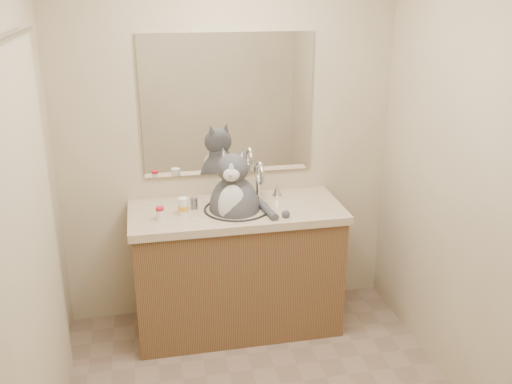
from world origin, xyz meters
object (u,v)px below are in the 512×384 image
pill_bottle_redcap (160,214)px  grey_canister (194,203)px  pill_bottle_orange (183,207)px  cat (234,204)px

pill_bottle_redcap → grey_canister: 0.26m
pill_bottle_redcap → pill_bottle_orange: 0.15m
cat → pill_bottle_orange: size_ratio=5.85×
pill_bottle_redcap → grey_canister: pill_bottle_redcap is taller
pill_bottle_redcap → cat: bearing=8.9°
grey_canister → pill_bottle_orange: bearing=-131.3°
cat → grey_canister: size_ratio=8.60×
grey_canister → pill_bottle_redcap: bearing=-146.5°
pill_bottle_redcap → grey_canister: size_ratio=1.14×
cat → grey_canister: (-0.24, 0.07, -0.00)m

